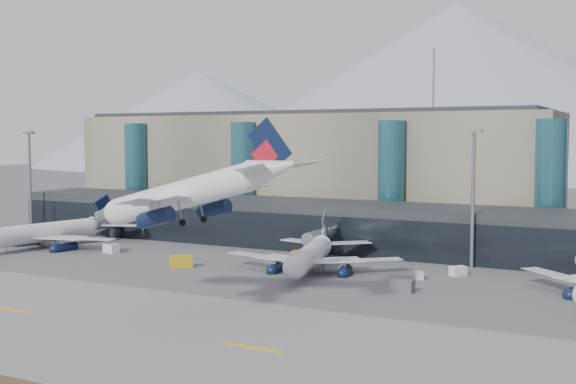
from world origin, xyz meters
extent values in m
plane|color=#515154|center=(0.00, 0.00, 0.00)|extent=(900.00, 900.00, 0.00)
cube|color=slate|center=(0.00, -15.00, 0.02)|extent=(400.00, 40.00, 0.04)
cube|color=gold|center=(-20.00, -15.00, 0.05)|extent=(8.00, 1.00, 0.02)
cube|color=gold|center=(20.00, -15.00, 0.05)|extent=(8.00, 1.00, 0.02)
cube|color=black|center=(0.00, 58.00, 5.00)|extent=(170.00, 18.00, 10.00)
cube|color=black|center=(0.00, 49.10, 4.00)|extent=(170.00, 0.40, 8.00)
cylinder|color=slate|center=(-55.00, 47.00, 4.20)|extent=(2.80, 14.00, 2.80)
cube|color=slate|center=(-55.00, 47.00, 1.20)|extent=(1.20, 1.20, 2.40)
cylinder|color=slate|center=(0.00, 47.00, 4.20)|extent=(2.80, 14.00, 2.80)
cube|color=slate|center=(0.00, 47.00, 1.20)|extent=(1.20, 1.20, 2.40)
cube|color=gray|center=(-25.00, 90.00, 15.00)|extent=(130.00, 30.00, 30.00)
cube|color=black|center=(-25.00, 90.00, 30.50)|extent=(123.50, 28.00, 1.00)
cylinder|color=#235764|center=(-70.00, 74.00, 14.00)|extent=(6.40, 6.40, 28.00)
cylinder|color=#235764|center=(-35.00, 74.00, 14.00)|extent=(6.40, 6.40, 28.00)
cylinder|color=#235764|center=(5.00, 74.00, 14.00)|extent=(6.40, 6.40, 28.00)
cylinder|color=#235764|center=(40.00, 74.00, 14.00)|extent=(6.40, 6.40, 28.00)
cylinder|color=slate|center=(10.00, 90.00, 38.00)|extent=(0.40, 0.40, 16.00)
cone|color=gray|center=(-260.00, 380.00, 37.50)|extent=(320.00, 320.00, 75.00)
cone|color=gray|center=(-60.00, 380.00, 55.00)|extent=(400.00, 400.00, 110.00)
cylinder|color=slate|center=(-80.00, 45.00, 12.50)|extent=(0.70, 0.70, 25.00)
cube|color=slate|center=(-80.00, 45.00, 25.30)|extent=(3.00, 1.20, 0.60)
cylinder|color=slate|center=(30.00, 48.00, 12.50)|extent=(0.70, 0.70, 25.00)
cube|color=slate|center=(30.00, 48.00, 25.30)|extent=(3.00, 1.20, 0.60)
cylinder|color=silver|center=(4.80, -5.30, 18.00)|extent=(23.39, 4.92, 3.85)
ellipsoid|color=silver|center=(-6.81, -4.76, 18.00)|extent=(5.56, 4.10, 3.85)
cone|color=silver|center=(19.72, -5.99, 18.19)|extent=(6.81, 4.15, 3.85)
cube|color=silver|center=(6.07, -13.67, 17.36)|extent=(11.53, 17.50, 0.19)
cylinder|color=black|center=(4.84, -11.62, 15.40)|extent=(4.74, 2.33, 2.12)
cube|color=silver|center=(19.51, -10.64, 18.39)|extent=(6.69, 9.22, 0.15)
cube|color=silver|center=(6.84, 2.91, 17.36)|extent=(12.70, 17.32, 0.19)
cylinder|color=black|center=(5.42, 0.98, 15.40)|extent=(4.74, 2.33, 2.12)
cube|color=silver|center=(19.94, -1.35, 18.39)|extent=(7.26, 9.12, 0.15)
cube|color=black|center=(20.06, -6.01, 21.27)|extent=(5.76, 0.50, 6.78)
cube|color=maroon|center=(19.06, -5.96, 20.12)|extent=(3.86, 0.45, 3.71)
cylinder|color=slate|center=(-3.32, -4.92, 15.50)|extent=(0.16, 0.16, 3.08)
cylinder|color=black|center=(-3.32, -4.92, 14.15)|extent=(0.69, 0.28, 0.68)
cylinder|color=black|center=(5.69, -7.66, 14.15)|extent=(0.89, 0.38, 0.88)
cylinder|color=black|center=(5.90, -3.04, 14.15)|extent=(0.89, 0.38, 0.88)
cylinder|color=silver|center=(-58.18, 31.00, 4.73)|extent=(8.51, 25.96, 4.24)
cone|color=silver|center=(-55.40, 47.23, 4.94)|extent=(5.42, 7.93, 4.24)
cube|color=silver|center=(-48.86, 31.26, 4.03)|extent=(19.29, 10.82, 0.21)
cylinder|color=black|center=(-51.27, 30.19, 1.86)|extent=(3.17, 5.44, 2.33)
cube|color=silver|center=(-50.35, 46.36, 5.15)|extent=(10.18, 6.46, 0.17)
cube|color=silver|center=(-66.89, 34.35, 4.03)|extent=(18.58, 15.54, 0.21)
cylinder|color=black|center=(-64.97, 32.54, 1.86)|extent=(3.17, 5.44, 2.33)
cube|color=silver|center=(-60.44, 48.09, 5.15)|extent=(9.76, 8.72, 0.17)
cube|color=black|center=(-55.33, 47.59, 8.34)|extent=(1.32, 6.29, 7.47)
cube|color=silver|center=(-55.52, 46.51, 7.06)|extent=(1.01, 4.23, 4.08)
cylinder|color=slate|center=(-59.70, 22.16, 1.97)|extent=(0.17, 0.17, 3.40)
cylinder|color=black|center=(-59.70, 22.16, 0.48)|extent=(0.39, 0.79, 0.75)
cylinder|color=black|center=(-55.48, 31.65, 0.48)|extent=(0.53, 1.02, 0.97)
cylinder|color=black|center=(-60.50, 32.51, 0.48)|extent=(0.53, 1.02, 0.97)
cylinder|color=silver|center=(5.24, 31.00, 4.31)|extent=(9.47, 23.58, 3.87)
ellipsoid|color=silver|center=(8.10, 19.68, 4.31)|extent=(5.08, 6.20, 3.87)
cone|color=silver|center=(1.56, 45.55, 4.50)|extent=(5.39, 7.41, 3.87)
cube|color=silver|center=(12.91, 34.66, 3.67)|extent=(16.51, 14.93, 0.19)
cylinder|color=black|center=(11.30, 32.88, 1.70)|extent=(3.21, 5.05, 2.13)
cube|color=silver|center=(6.09, 46.69, 4.70)|extent=(8.66, 8.29, 0.15)
cube|color=silver|center=(-3.25, 30.57, 3.67)|extent=(17.44, 8.69, 0.19)
cylinder|color=black|center=(-0.98, 29.77, 1.70)|extent=(3.21, 5.05, 2.13)
cube|color=silver|center=(-2.97, 44.40, 4.70)|extent=(9.22, 5.31, 0.15)
cube|color=slate|center=(1.48, 45.87, 7.60)|extent=(1.64, 5.66, 6.81)
cube|color=silver|center=(1.72, 44.90, 6.44)|extent=(1.21, 3.81, 3.72)
cylinder|color=slate|center=(7.24, 23.08, 1.80)|extent=(0.16, 0.16, 3.09)
cylinder|color=black|center=(7.24, 23.08, 0.44)|extent=(0.41, 0.73, 0.69)
cylinder|color=black|center=(7.25, 32.54, 0.44)|extent=(0.55, 0.94, 0.88)
cylinder|color=black|center=(2.74, 31.40, 0.44)|extent=(0.55, 0.94, 0.88)
cube|color=silver|center=(48.88, 35.02, 3.79)|extent=(16.85, 15.71, 0.20)
cube|color=silver|center=(-40.94, 30.23, 0.96)|extent=(3.79, 2.73, 1.92)
cube|color=gold|center=(-4.01, 43.10, 0.70)|extent=(1.85, 2.63, 1.40)
cube|color=#4C4B50|center=(25.45, 21.93, 0.97)|extent=(3.57, 2.02, 1.93)
cube|color=silver|center=(29.77, 38.97, 0.84)|extent=(2.95, 3.30, 1.67)
cube|color=silver|center=(24.67, 32.97, 0.63)|extent=(2.07, 2.49, 1.26)
cube|color=gold|center=(-17.85, 23.18, 1.12)|extent=(4.46, 4.30, 2.25)
camera|label=1|loc=(61.07, -84.99, 24.11)|focal=45.00mm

